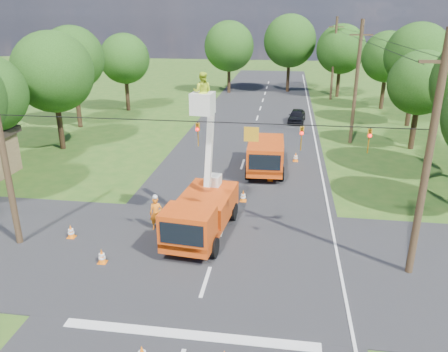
% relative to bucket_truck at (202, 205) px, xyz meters
% --- Properties ---
extents(ground, '(140.00, 140.00, 0.00)m').
position_rel_bucket_truck_xyz_m(ground, '(0.90, 16.05, -1.69)').
color(ground, '#2A5319').
rests_on(ground, ground).
extents(road_main, '(12.00, 100.00, 0.06)m').
position_rel_bucket_truck_xyz_m(road_main, '(0.90, 16.05, -1.69)').
color(road_main, black).
rests_on(road_main, ground).
extents(road_cross, '(56.00, 10.00, 0.07)m').
position_rel_bucket_truck_xyz_m(road_cross, '(0.90, -1.95, -1.69)').
color(road_cross, black).
rests_on(road_cross, ground).
extents(stop_bar, '(9.00, 0.45, 0.02)m').
position_rel_bucket_truck_xyz_m(stop_bar, '(0.90, -7.15, -1.69)').
color(stop_bar, silver).
rests_on(stop_bar, ground).
extents(edge_line, '(0.12, 90.00, 0.02)m').
position_rel_bucket_truck_xyz_m(edge_line, '(6.50, 16.05, -1.69)').
color(edge_line, silver).
rests_on(edge_line, ground).
extents(bucket_truck, '(2.99, 6.42, 7.98)m').
position_rel_bucket_truck_xyz_m(bucket_truck, '(0.00, 0.00, 0.00)').
color(bucket_truck, '#CE430E').
rests_on(bucket_truck, ground).
extents(second_truck, '(2.69, 6.41, 2.37)m').
position_rel_bucket_truck_xyz_m(second_truck, '(2.59, 9.92, -0.46)').
color(second_truck, '#CE430E').
rests_on(second_truck, ground).
extents(ground_worker, '(0.69, 0.48, 1.80)m').
position_rel_bucket_truck_xyz_m(ground_worker, '(-2.42, 0.32, -0.79)').
color(ground_worker, '#FF5E15').
rests_on(ground_worker, ground).
extents(distant_car, '(1.98, 4.03, 1.32)m').
position_rel_bucket_truck_xyz_m(distant_car, '(4.97, 24.90, -1.03)').
color(distant_car, black).
rests_on(distant_car, ground).
extents(traffic_cone_2, '(0.38, 0.38, 0.71)m').
position_rel_bucket_truck_xyz_m(traffic_cone_2, '(1.60, 4.47, -1.33)').
color(traffic_cone_2, orange).
rests_on(traffic_cone_2, ground).
extents(traffic_cone_3, '(0.38, 0.38, 0.71)m').
position_rel_bucket_truck_xyz_m(traffic_cone_3, '(3.04, 8.04, -1.33)').
color(traffic_cone_3, orange).
rests_on(traffic_cone_3, ground).
extents(traffic_cone_4, '(0.38, 0.38, 0.71)m').
position_rel_bucket_truck_xyz_m(traffic_cone_4, '(-3.91, -3.14, -1.33)').
color(traffic_cone_4, orange).
rests_on(traffic_cone_4, ground).
extents(traffic_cone_5, '(0.38, 0.38, 0.71)m').
position_rel_bucket_truck_xyz_m(traffic_cone_5, '(-6.35, -1.14, -1.33)').
color(traffic_cone_5, orange).
rests_on(traffic_cone_5, ground).
extents(traffic_cone_7, '(0.38, 0.38, 0.71)m').
position_rel_bucket_truck_xyz_m(traffic_cone_7, '(4.73, 12.33, -1.33)').
color(traffic_cone_7, orange).
rests_on(traffic_cone_7, ground).
extents(pole_right_near, '(1.80, 0.30, 10.00)m').
position_rel_bucket_truck_xyz_m(pole_right_near, '(9.40, -1.95, 3.41)').
color(pole_right_near, '#4C3823').
rests_on(pole_right_near, ground).
extents(pole_right_mid, '(1.80, 0.30, 10.00)m').
position_rel_bucket_truck_xyz_m(pole_right_mid, '(9.40, 18.05, 3.41)').
color(pole_right_mid, '#4C3823').
rests_on(pole_right_mid, ground).
extents(pole_right_far, '(1.80, 0.30, 10.00)m').
position_rel_bucket_truck_xyz_m(pole_right_far, '(9.40, 38.05, 3.41)').
color(pole_right_far, '#4C3823').
rests_on(pole_right_far, ground).
extents(pole_left, '(0.30, 0.30, 9.00)m').
position_rel_bucket_truck_xyz_m(pole_left, '(-8.60, -1.95, 2.81)').
color(pole_left, '#4C3823').
rests_on(pole_left, ground).
extents(signal_span, '(18.00, 0.29, 1.07)m').
position_rel_bucket_truck_xyz_m(signal_span, '(3.13, -1.95, 4.19)').
color(signal_span, black).
rests_on(signal_span, ground).
extents(tree_left_d, '(6.20, 6.20, 9.24)m').
position_rel_bucket_truck_xyz_m(tree_left_d, '(-14.10, 13.05, 4.43)').
color(tree_left_d, '#382616').
rests_on(tree_left_d, ground).
extents(tree_left_e, '(5.80, 5.80, 9.41)m').
position_rel_bucket_truck_xyz_m(tree_left_e, '(-15.90, 20.05, 4.80)').
color(tree_left_e, '#382616').
rests_on(tree_left_e, ground).
extents(tree_left_f, '(5.40, 5.40, 8.40)m').
position_rel_bucket_truck_xyz_m(tree_left_f, '(-13.90, 28.05, 3.99)').
color(tree_left_f, '#382616').
rests_on(tree_left_f, ground).
extents(tree_right_c, '(5.00, 5.00, 7.83)m').
position_rel_bucket_truck_xyz_m(tree_right_c, '(14.10, 17.05, 3.62)').
color(tree_right_c, '#382616').
rests_on(tree_right_c, ground).
extents(tree_right_d, '(6.00, 6.00, 9.70)m').
position_rel_bucket_truck_xyz_m(tree_right_d, '(15.70, 25.05, 4.99)').
color(tree_right_d, '#382616').
rests_on(tree_right_d, ground).
extents(tree_right_e, '(5.60, 5.60, 8.63)m').
position_rel_bucket_truck_xyz_m(tree_right_e, '(14.70, 33.05, 4.12)').
color(tree_right_e, '#382616').
rests_on(tree_right_e, ground).
extents(tree_far_a, '(6.60, 6.60, 9.50)m').
position_rel_bucket_truck_xyz_m(tree_far_a, '(-4.10, 41.05, 4.50)').
color(tree_far_a, '#382616').
rests_on(tree_far_a, ground).
extents(tree_far_b, '(7.00, 7.00, 10.32)m').
position_rel_bucket_truck_xyz_m(tree_far_b, '(3.90, 43.05, 5.12)').
color(tree_far_b, '#382616').
rests_on(tree_far_b, ground).
extents(tree_far_c, '(6.20, 6.20, 9.18)m').
position_rel_bucket_truck_xyz_m(tree_far_c, '(10.40, 40.05, 4.37)').
color(tree_far_c, '#382616').
rests_on(tree_far_c, ground).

